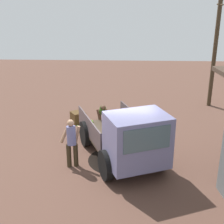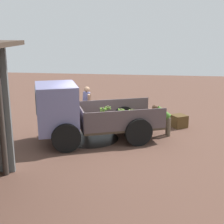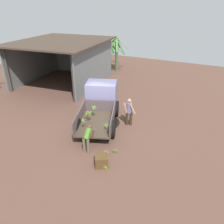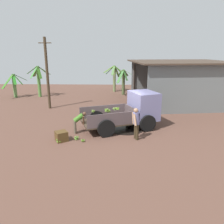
{
  "view_description": "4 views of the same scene",
  "coord_description": "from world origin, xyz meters",
  "px_view_note": "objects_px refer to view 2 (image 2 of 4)",
  "views": [
    {
      "loc": [
        10.26,
        0.22,
        5.62
      ],
      "look_at": [
        -0.49,
        -0.22,
        1.56
      ],
      "focal_mm": 50.0,
      "sensor_mm": 36.0,
      "label": 1
    },
    {
      "loc": [
        -2.06,
        11.11,
        4.0
      ],
      "look_at": [
        -0.57,
        0.15,
        1.11
      ],
      "focal_mm": 50.0,
      "sensor_mm": 36.0,
      "label": 2
    },
    {
      "loc": [
        -9.88,
        -5.93,
        6.65
      ],
      "look_at": [
        -0.12,
        -0.87,
        1.11
      ],
      "focal_mm": 35.0,
      "sensor_mm": 36.0,
      "label": 3
    },
    {
      "loc": [
        -0.18,
        -12.54,
        4.61
      ],
      "look_at": [
        -0.54,
        -0.92,
        1.33
      ],
      "focal_mm": 35.0,
      "sensor_mm": 36.0,
      "label": 4
    }
  ],
  "objects_px": {
    "banana_bunch_on_ground_0": "(161,125)",
    "banana_bunch_on_ground_2": "(180,122)",
    "wooden_crate_0": "(179,121)",
    "person_foreground_visitor": "(87,104)",
    "banana_bunch_on_ground_1": "(152,123)",
    "cargo_truck": "(70,112)",
    "person_worker_loading": "(163,117)"
  },
  "relations": [
    {
      "from": "person_foreground_visitor",
      "to": "wooden_crate_0",
      "type": "xyz_separation_m",
      "value": [
        -3.93,
        -0.37,
        -0.69
      ]
    },
    {
      "from": "cargo_truck",
      "to": "person_worker_loading",
      "type": "height_order",
      "value": "cargo_truck"
    },
    {
      "from": "banana_bunch_on_ground_0",
      "to": "banana_bunch_on_ground_1",
      "type": "distance_m",
      "value": 0.47
    },
    {
      "from": "person_foreground_visitor",
      "to": "person_worker_loading",
      "type": "relative_size",
      "value": 1.39
    },
    {
      "from": "person_foreground_visitor",
      "to": "cargo_truck",
      "type": "bearing_deg",
      "value": -110.73
    },
    {
      "from": "banana_bunch_on_ground_0",
      "to": "banana_bunch_on_ground_1",
      "type": "xyz_separation_m",
      "value": [
        0.39,
        -0.26,
        -0.03
      ]
    },
    {
      "from": "person_foreground_visitor",
      "to": "banana_bunch_on_ground_2",
      "type": "relative_size",
      "value": 5.83
    },
    {
      "from": "cargo_truck",
      "to": "banana_bunch_on_ground_1",
      "type": "bearing_deg",
      "value": -161.79
    },
    {
      "from": "person_worker_loading",
      "to": "banana_bunch_on_ground_1",
      "type": "relative_size",
      "value": 6.07
    },
    {
      "from": "banana_bunch_on_ground_0",
      "to": "cargo_truck",
      "type": "bearing_deg",
      "value": 33.59
    },
    {
      "from": "person_worker_loading",
      "to": "banana_bunch_on_ground_1",
      "type": "height_order",
      "value": "person_worker_loading"
    },
    {
      "from": "banana_bunch_on_ground_2",
      "to": "person_worker_loading",
      "type": "bearing_deg",
      "value": 61.3
    },
    {
      "from": "banana_bunch_on_ground_1",
      "to": "banana_bunch_on_ground_2",
      "type": "xyz_separation_m",
      "value": [
        -1.22,
        -0.17,
        0.05
      ]
    },
    {
      "from": "person_foreground_visitor",
      "to": "person_worker_loading",
      "type": "distance_m",
      "value": 3.33
    },
    {
      "from": "banana_bunch_on_ground_0",
      "to": "wooden_crate_0",
      "type": "distance_m",
      "value": 0.79
    },
    {
      "from": "banana_bunch_on_ground_2",
      "to": "wooden_crate_0",
      "type": "xyz_separation_m",
      "value": [
        0.08,
        0.25,
        0.13
      ]
    },
    {
      "from": "banana_bunch_on_ground_2",
      "to": "person_foreground_visitor",
      "type": "bearing_deg",
      "value": 8.84
    },
    {
      "from": "wooden_crate_0",
      "to": "person_foreground_visitor",
      "type": "bearing_deg",
      "value": 5.37
    },
    {
      "from": "cargo_truck",
      "to": "wooden_crate_0",
      "type": "height_order",
      "value": "cargo_truck"
    },
    {
      "from": "person_worker_loading",
      "to": "person_foreground_visitor",
      "type": "bearing_deg",
      "value": -24.88
    },
    {
      "from": "cargo_truck",
      "to": "banana_bunch_on_ground_0",
      "type": "height_order",
      "value": "cargo_truck"
    },
    {
      "from": "banana_bunch_on_ground_1",
      "to": "wooden_crate_0",
      "type": "distance_m",
      "value": 1.16
    },
    {
      "from": "banana_bunch_on_ground_1",
      "to": "wooden_crate_0",
      "type": "height_order",
      "value": "wooden_crate_0"
    },
    {
      "from": "person_worker_loading",
      "to": "banana_bunch_on_ground_0",
      "type": "bearing_deg",
      "value": -98.09
    },
    {
      "from": "banana_bunch_on_ground_0",
      "to": "banana_bunch_on_ground_2",
      "type": "height_order",
      "value": "banana_bunch_on_ground_2"
    },
    {
      "from": "person_worker_loading",
      "to": "banana_bunch_on_ground_2",
      "type": "relative_size",
      "value": 4.2
    },
    {
      "from": "person_foreground_visitor",
      "to": "banana_bunch_on_ground_1",
      "type": "relative_size",
      "value": 8.44
    },
    {
      "from": "cargo_truck",
      "to": "wooden_crate_0",
      "type": "xyz_separation_m",
      "value": [
        -4.09,
        -2.38,
        -0.87
      ]
    },
    {
      "from": "cargo_truck",
      "to": "person_worker_loading",
      "type": "distance_m",
      "value": 3.6
    },
    {
      "from": "person_foreground_visitor",
      "to": "wooden_crate_0",
      "type": "relative_size",
      "value": 3.0
    },
    {
      "from": "banana_bunch_on_ground_1",
      "to": "wooden_crate_0",
      "type": "relative_size",
      "value": 0.36
    },
    {
      "from": "wooden_crate_0",
      "to": "banana_bunch_on_ground_0",
      "type": "bearing_deg",
      "value": 12.76
    }
  ]
}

